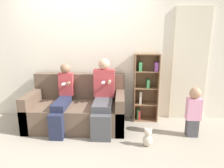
% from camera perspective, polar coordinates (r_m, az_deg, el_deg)
% --- Properties ---
extents(ground_plane, '(14.00, 14.00, 0.00)m').
position_cam_1_polar(ground_plane, '(3.33, -10.71, -15.34)').
color(ground_plane, '#9E9384').
extents(back_wall, '(10.00, 0.06, 2.55)m').
position_cam_1_polar(back_wall, '(3.91, -8.12, 8.81)').
color(back_wall, silver).
rests_on(back_wall, ground_plane).
extents(curtain_panel, '(0.65, 0.04, 2.11)m').
position_cam_1_polar(curtain_panel, '(4.02, 21.29, 4.97)').
color(curtain_panel, beige).
rests_on(curtain_panel, ground_plane).
extents(couch, '(1.70, 0.88, 0.90)m').
position_cam_1_polar(couch, '(3.70, -9.91, -7.13)').
color(couch, brown).
rests_on(couch, ground_plane).
extents(adult_seated, '(0.37, 0.81, 1.21)m').
position_cam_1_polar(adult_seated, '(3.41, -2.52, -3.16)').
color(adult_seated, '#47474C').
rests_on(adult_seated, ground_plane).
extents(child_seated, '(0.26, 0.83, 1.12)m').
position_cam_1_polar(child_seated, '(3.53, -14.01, -3.92)').
color(child_seated, '#232842').
rests_on(child_seated, ground_plane).
extents(toddler_standing, '(0.22, 0.18, 0.82)m').
position_cam_1_polar(toddler_standing, '(3.46, 22.28, -7.07)').
color(toddler_standing, '#47474C').
rests_on(toddler_standing, ground_plane).
extents(bookshelf, '(0.45, 0.26, 1.28)m').
position_cam_1_polar(bookshelf, '(3.84, 9.54, -0.93)').
color(bookshelf, brown).
rests_on(bookshelf, ground_plane).
extents(teddy_bear, '(0.15, 0.12, 0.29)m').
position_cam_1_polar(teddy_bear, '(3.09, 10.16, -14.85)').
color(teddy_bear, beige).
rests_on(teddy_bear, ground_plane).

